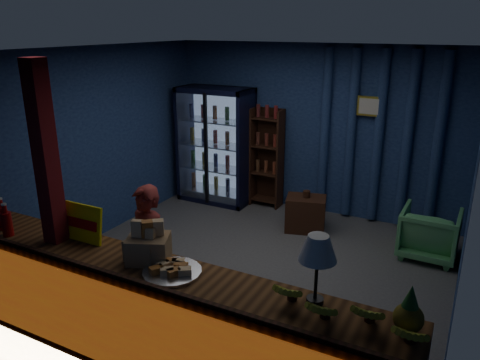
# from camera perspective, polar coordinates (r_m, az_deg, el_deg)

# --- Properties ---
(ground) EXTENTS (4.60, 4.60, 0.00)m
(ground) POSITION_cam_1_polar(r_m,az_deg,el_deg) (5.87, 1.12, -10.60)
(ground) COLOR #515154
(ground) RESTS_ON ground
(room_walls) EXTENTS (4.60, 4.60, 4.60)m
(room_walls) POSITION_cam_1_polar(r_m,az_deg,el_deg) (5.29, 1.22, 4.41)
(room_walls) COLOR navy
(room_walls) RESTS_ON ground
(counter) EXTENTS (4.40, 0.57, 0.99)m
(counter) POSITION_cam_1_polar(r_m,az_deg,el_deg) (4.25, -10.89, -15.91)
(counter) COLOR brown
(counter) RESTS_ON ground
(support_post) EXTENTS (0.16, 0.16, 2.60)m
(support_post) POSITION_cam_1_polar(r_m,az_deg,el_deg) (4.56, -21.90, -2.86)
(support_post) COLOR maroon
(support_post) RESTS_ON ground
(beverage_cooler) EXTENTS (1.20, 0.62, 1.90)m
(beverage_cooler) POSITION_cam_1_polar(r_m,az_deg,el_deg) (7.80, -2.73, 4.21)
(beverage_cooler) COLOR black
(beverage_cooler) RESTS_ON ground
(bottle_shelf) EXTENTS (0.50, 0.28, 1.60)m
(bottle_shelf) POSITION_cam_1_polar(r_m,az_deg,el_deg) (7.58, 3.39, 2.68)
(bottle_shelf) COLOR #3E1D13
(bottle_shelf) RESTS_ON ground
(curtain_folds) EXTENTS (1.74, 0.14, 2.50)m
(curtain_folds) POSITION_cam_1_polar(r_m,az_deg,el_deg) (7.03, 16.51, 4.95)
(curtain_folds) COLOR navy
(curtain_folds) RESTS_ON room_walls
(framed_picture) EXTENTS (0.36, 0.04, 0.28)m
(framed_picture) POSITION_cam_1_polar(r_m,az_deg,el_deg) (6.93, 15.55, 8.65)
(framed_picture) COLOR gold
(framed_picture) RESTS_ON room_walls
(shopkeeper) EXTENTS (0.57, 0.44, 1.39)m
(shopkeeper) POSITION_cam_1_polar(r_m,az_deg,el_deg) (4.80, -11.13, -8.63)
(shopkeeper) COLOR maroon
(shopkeeper) RESTS_ON ground
(green_chair) EXTENTS (0.70, 0.72, 0.65)m
(green_chair) POSITION_cam_1_polar(r_m,az_deg,el_deg) (6.46, 22.07, -6.03)
(green_chair) COLOR #5BB76B
(green_chair) RESTS_ON ground
(side_table) EXTENTS (0.64, 0.54, 0.61)m
(side_table) POSITION_cam_1_polar(r_m,az_deg,el_deg) (6.83, 8.00, -4.07)
(side_table) COLOR #3E1D13
(side_table) RESTS_ON ground
(yellow_sign) EXTENTS (0.44, 0.09, 0.35)m
(yellow_sign) POSITION_cam_1_polar(r_m,az_deg,el_deg) (4.53, -18.64, -4.99)
(yellow_sign) COLOR #FDF10D
(yellow_sign) RESTS_ON counter
(soda_bottles) EXTENTS (0.27, 0.18, 0.32)m
(soda_bottles) POSITION_cam_1_polar(r_m,az_deg,el_deg) (5.02, -26.76, -4.33)
(soda_bottles) COLOR #AA0D0B
(soda_bottles) RESTS_ON counter
(snack_box_left) EXTENTS (0.43, 0.40, 0.36)m
(snack_box_left) POSITION_cam_1_polar(r_m,az_deg,el_deg) (4.04, -11.10, -7.98)
(snack_box_left) COLOR tan
(snack_box_left) RESTS_ON counter
(snack_box_centre) EXTENTS (0.30, 0.24, 0.31)m
(snack_box_centre) POSITION_cam_1_polar(r_m,az_deg,el_deg) (4.07, -11.53, -8.10)
(snack_box_centre) COLOR tan
(snack_box_centre) RESTS_ON counter
(pastry_tray) EXTENTS (0.48, 0.48, 0.08)m
(pastry_tray) POSITION_cam_1_polar(r_m,az_deg,el_deg) (3.86, -8.29, -10.84)
(pastry_tray) COLOR silver
(pastry_tray) RESTS_ON counter
(banana_bunches) EXTENTS (1.09, 0.31, 0.18)m
(banana_bunches) POSITION_cam_1_polar(r_m,az_deg,el_deg) (3.31, 12.83, -15.31)
(banana_bunches) COLOR yellow
(banana_bunches) RESTS_ON counter
(table_lamp) EXTENTS (0.27, 0.27, 0.53)m
(table_lamp) POSITION_cam_1_polar(r_m,az_deg,el_deg) (3.31, 9.46, -8.52)
(table_lamp) COLOR black
(table_lamp) RESTS_ON counter
(pineapple) EXTENTS (0.20, 0.20, 0.34)m
(pineapple) POSITION_cam_1_polar(r_m,az_deg,el_deg) (3.30, 19.90, -15.10)
(pineapple) COLOR olive
(pineapple) RESTS_ON counter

